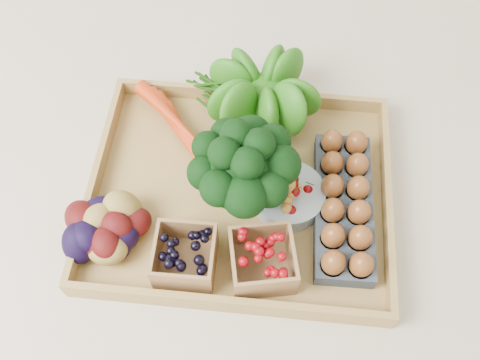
# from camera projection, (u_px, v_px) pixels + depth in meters

# --- Properties ---
(ground) EXTENTS (4.00, 4.00, 0.00)m
(ground) POSITION_uv_depth(u_px,v_px,m) (240.00, 196.00, 1.01)
(ground) COLOR beige
(ground) RESTS_ON ground
(tray) EXTENTS (0.55, 0.45, 0.01)m
(tray) POSITION_uv_depth(u_px,v_px,m) (240.00, 194.00, 1.01)
(tray) COLOR #A88546
(tray) RESTS_ON ground
(carrots) EXTENTS (0.21, 0.15, 0.05)m
(carrots) POSITION_uv_depth(u_px,v_px,m) (178.00, 125.00, 1.05)
(carrots) COLOR red
(carrots) RESTS_ON tray
(lettuce) EXTENTS (0.15, 0.15, 0.15)m
(lettuce) POSITION_uv_depth(u_px,v_px,m) (264.00, 88.00, 1.03)
(lettuce) COLOR #1B540D
(lettuce) RESTS_ON tray
(broccoli) EXTENTS (0.19, 0.19, 0.15)m
(broccoli) POSITION_uv_depth(u_px,v_px,m) (242.00, 182.00, 0.93)
(broccoli) COLOR black
(broccoli) RESTS_ON tray
(cherry_bowl) EXTENTS (0.13, 0.13, 0.04)m
(cherry_bowl) POSITION_uv_depth(u_px,v_px,m) (288.00, 196.00, 0.98)
(cherry_bowl) COLOR #8C9EA5
(cherry_bowl) RESTS_ON tray
(egg_carton) EXTENTS (0.11, 0.29, 0.03)m
(egg_carton) POSITION_uv_depth(u_px,v_px,m) (343.00, 207.00, 0.96)
(egg_carton) COLOR #373F46
(egg_carton) RESTS_ON tray
(potatoes) EXTENTS (0.16, 0.16, 0.09)m
(potatoes) POSITION_uv_depth(u_px,v_px,m) (101.00, 230.00, 0.91)
(potatoes) COLOR #3B0909
(potatoes) RESTS_ON tray
(punnet_blackberry) EXTENTS (0.10, 0.10, 0.07)m
(punnet_blackberry) POSITION_uv_depth(u_px,v_px,m) (185.00, 256.00, 0.90)
(punnet_blackberry) COLOR black
(punnet_blackberry) RESTS_ON tray
(punnet_raspberry) EXTENTS (0.12, 0.12, 0.07)m
(punnet_raspberry) POSITION_uv_depth(u_px,v_px,m) (262.00, 261.00, 0.89)
(punnet_raspberry) COLOR maroon
(punnet_raspberry) RESTS_ON tray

